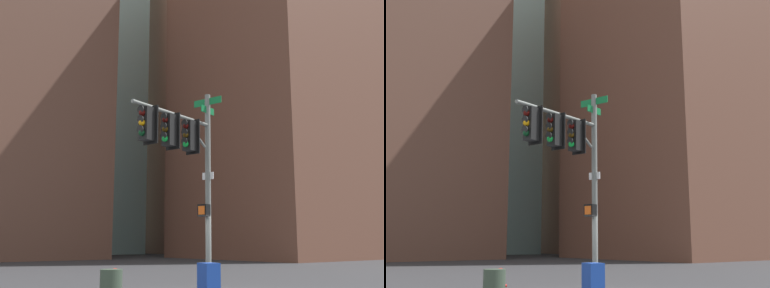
% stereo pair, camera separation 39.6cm
% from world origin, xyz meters
% --- Properties ---
extents(signal_pole_assembly, '(4.00, 1.56, 6.69)m').
position_xyz_m(signal_pole_assembly, '(-1.44, 0.00, 4.51)').
color(signal_pole_assembly, slate).
rests_on(signal_pole_assembly, ground_plane).
extents(fire_hydrant, '(0.34, 0.26, 0.87)m').
position_xyz_m(fire_hydrant, '(-3.38, 0.76, 0.47)').
color(fire_hydrant, red).
rests_on(fire_hydrant, ground_plane).
extents(newspaper_box, '(0.53, 0.63, 1.05)m').
position_xyz_m(newspaper_box, '(-1.72, -1.52, 0.53)').
color(newspaper_box, '#193FA5').
rests_on(newspaper_box, ground_plane).
extents(building_brick_midblock, '(21.06, 18.00, 38.99)m').
position_xyz_m(building_brick_midblock, '(30.31, 22.02, 19.50)').
color(building_brick_midblock, brown).
rests_on(building_brick_midblock, ground_plane).
extents(building_glass_tower, '(25.25, 26.77, 69.27)m').
position_xyz_m(building_glass_tower, '(13.07, 57.10, 34.64)').
color(building_glass_tower, '#9EC6C1').
rests_on(building_glass_tower, ground_plane).
extents(building_brick_farside, '(20.06, 19.87, 49.32)m').
position_xyz_m(building_brick_farside, '(38.06, 39.08, 24.66)').
color(building_brick_farside, '#845B47').
rests_on(building_brick_farside, ground_plane).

